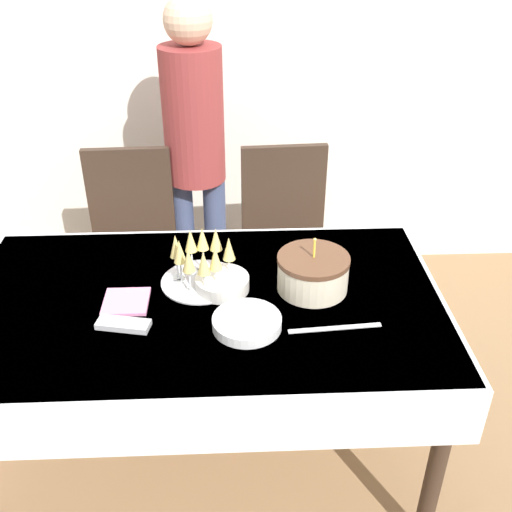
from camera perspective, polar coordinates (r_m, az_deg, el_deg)
ground_plane at (r=2.58m, az=-4.26°, el=-18.28°), size 12.00×12.00×0.00m
wall_back at (r=3.25m, az=-4.68°, el=20.56°), size 8.00×0.05×2.70m
dining_table at (r=2.11m, az=-4.98°, el=-6.35°), size 1.64×0.96×0.78m
dining_chair_far_left at (r=2.88m, az=-11.65°, el=1.15°), size 0.44×0.44×0.97m
dining_chair_far_right at (r=2.85m, az=2.84°, el=1.49°), size 0.44×0.44×0.97m
birthday_cake at (r=2.06m, az=5.44°, el=-1.60°), size 0.25×0.25×0.20m
champagne_tray at (r=2.07m, az=-5.32°, el=-0.22°), size 0.28×0.28×0.18m
plate_stack_main at (r=1.90m, az=-0.87°, el=-6.35°), size 0.22×0.22×0.03m
plate_stack_dessert at (r=2.07m, az=-3.23°, el=-2.61°), size 0.19×0.19×0.05m
cake_knife at (r=1.92m, az=7.52°, el=-6.83°), size 0.30×0.04×0.00m
fork_pile at (r=1.95m, az=-12.52°, el=-6.38°), size 0.18×0.09×0.02m
napkin_pile at (r=2.06m, az=-12.27°, el=-4.27°), size 0.15×0.15×0.01m
person_standing at (r=2.84m, az=-5.87°, el=10.81°), size 0.28×0.28×1.60m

